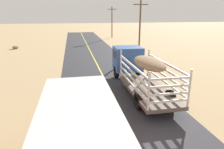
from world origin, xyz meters
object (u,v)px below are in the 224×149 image
at_px(livestock_truck, 134,64).
at_px(power_pole_mid, 140,26).
at_px(power_pole_far, 112,21).
at_px(boulder_near_shoulder, 16,47).

xyz_separation_m(livestock_truck, power_pole_mid, (4.87, 13.32, 2.34)).
bearing_deg(power_pole_mid, power_pole_far, 90.00).
relative_size(livestock_truck, boulder_near_shoulder, 8.74).
xyz_separation_m(livestock_truck, boulder_near_shoulder, (-14.70, 21.42, -1.53)).
xyz_separation_m(power_pole_mid, power_pole_far, (0.00, 21.37, -0.15)).
bearing_deg(livestock_truck, power_pole_mid, 69.92).
xyz_separation_m(power_pole_far, boulder_near_shoulder, (-19.57, -13.28, -3.72)).
bearing_deg(boulder_near_shoulder, livestock_truck, -55.53).
distance_m(livestock_truck, boulder_near_shoulder, 26.02).
bearing_deg(power_pole_far, boulder_near_shoulder, -145.85).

